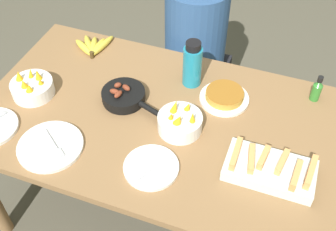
{
  "coord_description": "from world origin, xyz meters",
  "views": [
    {
      "loc": [
        0.42,
        -1.16,
        2.05
      ],
      "look_at": [
        0.0,
        0.0,
        0.76
      ],
      "focal_mm": 45.0,
      "sensor_mm": 36.0,
      "label": 1
    }
  ],
  "objects_px": {
    "hot_sauce_bottle": "(317,90)",
    "fruit_bowl_citrus": "(32,87)",
    "melon_tray": "(270,169)",
    "banana_bunch": "(93,47)",
    "fruit_bowl_mango": "(180,122)",
    "skillet": "(124,96)",
    "frittata_plate_center": "(224,96)",
    "empty_plate_far_right": "(50,146)",
    "person_figure": "(194,60)",
    "empty_plate_near_front": "(151,167)",
    "water_bottle": "(192,64)"
  },
  "relations": [
    {
      "from": "banana_bunch",
      "to": "fruit_bowl_mango",
      "type": "bearing_deg",
      "value": -31.42
    },
    {
      "from": "frittata_plate_center",
      "to": "water_bottle",
      "type": "bearing_deg",
      "value": 160.58
    },
    {
      "from": "empty_plate_far_right",
      "to": "fruit_bowl_mango",
      "type": "xyz_separation_m",
      "value": [
        0.46,
        0.28,
        0.03
      ]
    },
    {
      "from": "melon_tray",
      "to": "water_bottle",
      "type": "relative_size",
      "value": 1.47
    },
    {
      "from": "water_bottle",
      "to": "person_figure",
      "type": "relative_size",
      "value": 0.19
    },
    {
      "from": "fruit_bowl_citrus",
      "to": "person_figure",
      "type": "distance_m",
      "value": 0.96
    },
    {
      "from": "banana_bunch",
      "to": "person_figure",
      "type": "relative_size",
      "value": 0.17
    },
    {
      "from": "fruit_bowl_mango",
      "to": "fruit_bowl_citrus",
      "type": "height_order",
      "value": "fruit_bowl_mango"
    },
    {
      "from": "empty_plate_far_right",
      "to": "fruit_bowl_mango",
      "type": "height_order",
      "value": "fruit_bowl_mango"
    },
    {
      "from": "skillet",
      "to": "water_bottle",
      "type": "relative_size",
      "value": 1.38
    },
    {
      "from": "banana_bunch",
      "to": "hot_sauce_bottle",
      "type": "relative_size",
      "value": 1.55
    },
    {
      "from": "empty_plate_far_right",
      "to": "fruit_bowl_citrus",
      "type": "xyz_separation_m",
      "value": [
        -0.24,
        0.25,
        0.03
      ]
    },
    {
      "from": "frittata_plate_center",
      "to": "person_figure",
      "type": "bearing_deg",
      "value": 120.41
    },
    {
      "from": "hot_sauce_bottle",
      "to": "person_figure",
      "type": "distance_m",
      "value": 0.8
    },
    {
      "from": "banana_bunch",
      "to": "skillet",
      "type": "xyz_separation_m",
      "value": [
        0.31,
        -0.29,
        0.01
      ]
    },
    {
      "from": "empty_plate_far_right",
      "to": "person_figure",
      "type": "distance_m",
      "value": 1.07
    },
    {
      "from": "melon_tray",
      "to": "hot_sauce_bottle",
      "type": "relative_size",
      "value": 2.59
    },
    {
      "from": "fruit_bowl_mango",
      "to": "fruit_bowl_citrus",
      "type": "relative_size",
      "value": 0.99
    },
    {
      "from": "melon_tray",
      "to": "fruit_bowl_citrus",
      "type": "bearing_deg",
      "value": 175.94
    },
    {
      "from": "empty_plate_far_right",
      "to": "fruit_bowl_mango",
      "type": "relative_size",
      "value": 1.42
    },
    {
      "from": "empty_plate_far_right",
      "to": "banana_bunch",
      "type": "bearing_deg",
      "value": 101.89
    },
    {
      "from": "frittata_plate_center",
      "to": "fruit_bowl_mango",
      "type": "bearing_deg",
      "value": -119.14
    },
    {
      "from": "empty_plate_near_front",
      "to": "water_bottle",
      "type": "height_order",
      "value": "water_bottle"
    },
    {
      "from": "hot_sauce_bottle",
      "to": "person_figure",
      "type": "xyz_separation_m",
      "value": [
        -0.66,
        0.34,
        -0.28
      ]
    },
    {
      "from": "water_bottle",
      "to": "person_figure",
      "type": "bearing_deg",
      "value": 104.68
    },
    {
      "from": "frittata_plate_center",
      "to": "person_figure",
      "type": "relative_size",
      "value": 0.18
    },
    {
      "from": "melon_tray",
      "to": "fruit_bowl_mango",
      "type": "bearing_deg",
      "value": 165.39
    },
    {
      "from": "skillet",
      "to": "empty_plate_near_front",
      "type": "height_order",
      "value": "skillet"
    },
    {
      "from": "fruit_bowl_citrus",
      "to": "hot_sauce_bottle",
      "type": "distance_m",
      "value": 1.27
    },
    {
      "from": "banana_bunch",
      "to": "empty_plate_far_right",
      "type": "xyz_separation_m",
      "value": [
        0.13,
        -0.64,
        -0.01
      ]
    },
    {
      "from": "empty_plate_far_right",
      "to": "water_bottle",
      "type": "distance_m",
      "value": 0.71
    },
    {
      "from": "frittata_plate_center",
      "to": "water_bottle",
      "type": "xyz_separation_m",
      "value": [
        -0.17,
        0.06,
        0.09
      ]
    },
    {
      "from": "banana_bunch",
      "to": "frittata_plate_center",
      "type": "relative_size",
      "value": 0.91
    },
    {
      "from": "banana_bunch",
      "to": "melon_tray",
      "type": "distance_m",
      "value": 1.09
    },
    {
      "from": "skillet",
      "to": "empty_plate_far_right",
      "type": "bearing_deg",
      "value": -96.9
    },
    {
      "from": "empty_plate_far_right",
      "to": "water_bottle",
      "type": "relative_size",
      "value": 1.16
    },
    {
      "from": "skillet",
      "to": "frittata_plate_center",
      "type": "bearing_deg",
      "value": 39.8
    },
    {
      "from": "banana_bunch",
      "to": "melon_tray",
      "type": "height_order",
      "value": "melon_tray"
    },
    {
      "from": "banana_bunch",
      "to": "fruit_bowl_citrus",
      "type": "distance_m",
      "value": 0.4
    },
    {
      "from": "banana_bunch",
      "to": "skillet",
      "type": "height_order",
      "value": "skillet"
    },
    {
      "from": "frittata_plate_center",
      "to": "empty_plate_far_right",
      "type": "bearing_deg",
      "value": -139.02
    },
    {
      "from": "skillet",
      "to": "person_figure",
      "type": "height_order",
      "value": "person_figure"
    },
    {
      "from": "hot_sauce_bottle",
      "to": "melon_tray",
      "type": "bearing_deg",
      "value": -102.98
    },
    {
      "from": "hot_sauce_bottle",
      "to": "fruit_bowl_citrus",
      "type": "bearing_deg",
      "value": -161.39
    },
    {
      "from": "melon_tray",
      "to": "hot_sauce_bottle",
      "type": "height_order",
      "value": "hot_sauce_bottle"
    },
    {
      "from": "fruit_bowl_citrus",
      "to": "person_figure",
      "type": "xyz_separation_m",
      "value": [
        0.54,
        0.75,
        -0.26
      ]
    },
    {
      "from": "empty_plate_near_front",
      "to": "empty_plate_far_right",
      "type": "relative_size",
      "value": 0.81
    },
    {
      "from": "fruit_bowl_citrus",
      "to": "person_figure",
      "type": "bearing_deg",
      "value": 54.05
    },
    {
      "from": "empty_plate_far_right",
      "to": "empty_plate_near_front",
      "type": "bearing_deg",
      "value": 5.79
    },
    {
      "from": "frittata_plate_center",
      "to": "fruit_bowl_citrus",
      "type": "xyz_separation_m",
      "value": [
        -0.83,
        -0.26,
        0.02
      ]
    }
  ]
}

